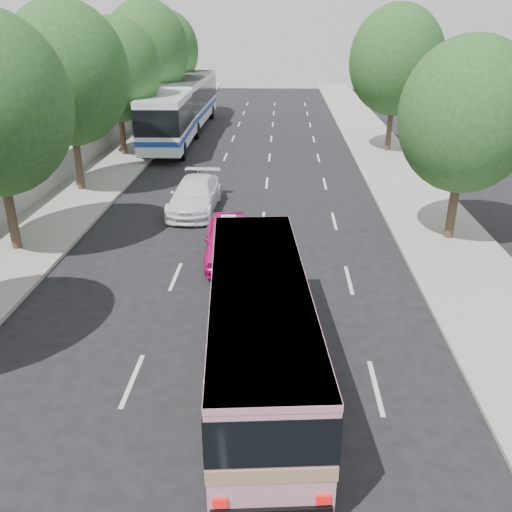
# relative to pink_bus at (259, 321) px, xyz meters

# --- Properties ---
(ground) EXTENTS (120.00, 120.00, 0.00)m
(ground) POSITION_rel_pink_bus_xyz_m (-1.30, 1.91, -1.76)
(ground) COLOR black
(ground) RESTS_ON ground
(sidewalk_left) EXTENTS (4.00, 90.00, 0.15)m
(sidewalk_left) POSITION_rel_pink_bus_xyz_m (-9.80, 21.91, -1.68)
(sidewalk_left) COLOR #9E998E
(sidewalk_left) RESTS_ON ground
(sidewalk_right) EXTENTS (4.00, 90.00, 0.12)m
(sidewalk_right) POSITION_rel_pink_bus_xyz_m (7.20, 21.91, -1.70)
(sidewalk_right) COLOR #9E998E
(sidewalk_right) RESTS_ON ground
(low_wall) EXTENTS (0.30, 90.00, 1.50)m
(low_wall) POSITION_rel_pink_bus_xyz_m (-11.60, 21.91, -0.86)
(low_wall) COLOR #9E998E
(low_wall) RESTS_ON sidewalk_left
(tree_left_c) EXTENTS (6.00, 6.00, 9.35)m
(tree_left_c) POSITION_rel_pink_bus_xyz_m (-9.92, 15.85, 4.37)
(tree_left_c) COLOR #38281E
(tree_left_c) RESTS_ON ground
(tree_left_d) EXTENTS (5.52, 5.52, 8.60)m
(tree_left_d) POSITION_rel_pink_bus_xyz_m (-9.82, 23.85, 3.88)
(tree_left_d) COLOR #38281E
(tree_left_d) RESTS_ON ground
(tree_left_e) EXTENTS (6.30, 6.30, 9.82)m
(tree_left_e) POSITION_rel_pink_bus_xyz_m (-9.72, 31.85, 4.68)
(tree_left_e) COLOR #38281E
(tree_left_e) RESTS_ON ground
(tree_left_f) EXTENTS (5.88, 5.88, 9.16)m
(tree_left_f) POSITION_rel_pink_bus_xyz_m (-9.92, 39.85, 4.25)
(tree_left_f) COLOR #38281E
(tree_left_f) RESTS_ON ground
(tree_right_near) EXTENTS (5.10, 5.10, 7.95)m
(tree_right_near) POSITION_rel_pink_bus_xyz_m (7.48, 9.85, 3.45)
(tree_right_near) COLOR #38281E
(tree_right_near) RESTS_ON ground
(tree_right_far) EXTENTS (6.00, 6.00, 9.35)m
(tree_right_far) POSITION_rel_pink_bus_xyz_m (7.78, 25.85, 4.37)
(tree_right_far) COLOR #38281E
(tree_right_far) RESTS_ON ground
(pink_bus) EXTENTS (3.03, 9.01, 2.82)m
(pink_bus) POSITION_rel_pink_bus_xyz_m (0.00, 0.00, 0.00)
(pink_bus) COLOR #CB8399
(pink_bus) RESTS_ON ground
(pink_taxi) EXTENTS (2.22, 4.66, 1.54)m
(pink_taxi) POSITION_rel_pink_bus_xyz_m (-1.44, 7.58, -0.99)
(pink_taxi) COLOR #CF1275
(pink_taxi) RESTS_ON ground
(white_pickup) EXTENTS (2.22, 5.19, 1.49)m
(white_pickup) POSITION_rel_pink_bus_xyz_m (-3.56, 13.11, -1.01)
(white_pickup) COLOR white
(white_pickup) RESTS_ON ground
(tour_coach_front) EXTENTS (3.14, 12.99, 3.87)m
(tour_coach_front) POSITION_rel_pink_bus_xyz_m (-7.17, 27.40, 0.57)
(tour_coach_front) COLOR white
(tour_coach_front) RESTS_ON ground
(tour_coach_rear) EXTENTS (2.95, 13.37, 4.00)m
(tour_coach_rear) POSITION_rel_pink_bus_xyz_m (-7.19, 34.37, 0.65)
(tour_coach_rear) COLOR silver
(tour_coach_rear) RESTS_ON ground
(taxi_roof_sign) EXTENTS (0.56, 0.23, 0.18)m
(taxi_roof_sign) POSITION_rel_pink_bus_xyz_m (-1.44, 7.58, -0.13)
(taxi_roof_sign) COLOR silver
(taxi_roof_sign) RESTS_ON pink_taxi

